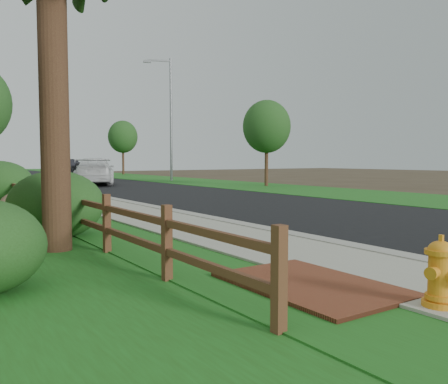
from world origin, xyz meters
TOP-DOWN VIEW (x-y plane):
  - ground at (0.00, 0.00)m, footprint 120.00×120.00m
  - road at (4.60, 35.00)m, footprint 8.00×90.00m
  - curb at (0.40, 35.00)m, footprint 0.40×90.00m
  - wet_gutter at (0.75, 35.00)m, footprint 0.50×90.00m
  - verge_far at (11.50, 35.00)m, footprint 6.00×90.00m
  - brick_patch at (-2.20, -1.00)m, footprint 1.60×2.40m
  - ranch_fence at (-3.60, 6.40)m, footprint 0.12×16.92m
  - fire_hydrant at (-1.70, -2.50)m, footprint 0.52×0.42m
  - white_suv at (3.71, 25.40)m, footprint 4.43×6.53m
  - dark_car_mid at (6.50, 37.09)m, footprint 2.68×4.71m
  - dark_car_far at (5.88, 40.02)m, footprint 3.67×5.49m
  - streetlight at (10.44, 27.83)m, footprint 2.12×0.90m
  - boulder at (-3.90, 8.99)m, footprint 1.36×1.11m
  - shrub_c at (-3.90, 5.13)m, footprint 2.25×2.25m
  - tree_near_right at (12.18, 17.87)m, footprint 3.00×3.00m
  - tree_far_right at (13.00, 43.81)m, footprint 3.20×3.20m

SIDE VIEW (x-z plane):
  - ground at x=0.00m, z-range 0.00..0.00m
  - road at x=4.60m, z-range 0.00..0.02m
  - verge_far at x=11.50m, z-range 0.00..0.04m
  - wet_gutter at x=0.75m, z-range 0.02..0.02m
  - brick_patch at x=-2.20m, z-range 0.00..0.11m
  - curb at x=0.40m, z-range 0.00..0.12m
  - boulder at x=-3.90m, z-range 0.00..0.82m
  - fire_hydrant at x=-1.70m, z-range 0.07..0.87m
  - ranch_fence at x=-3.60m, z-range 0.07..1.17m
  - shrub_c at x=-3.90m, z-range 0.00..1.48m
  - dark_car_mid at x=6.50m, z-range 0.02..1.53m
  - dark_car_far at x=5.88m, z-range 0.02..1.73m
  - white_suv at x=3.71m, z-range 0.02..1.78m
  - tree_near_right at x=12.18m, z-range 1.04..6.45m
  - tree_far_right at x=13.00m, z-range 1.18..7.08m
  - streetlight at x=10.44m, z-range 0.63..10.12m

